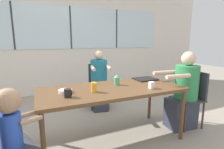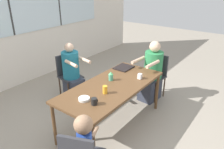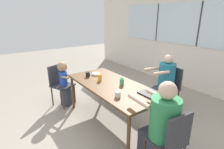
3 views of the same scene
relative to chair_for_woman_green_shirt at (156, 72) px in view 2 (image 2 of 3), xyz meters
The scene contains 14 objects.
ground_plane 1.45m from the chair_for_woman_green_shirt, behind, with size 16.00×16.00×0.00m, color gray.
wall_back_with_windows 3.20m from the chair_for_woman_green_shirt, 115.93° to the left, with size 8.40×0.08×2.80m.
dining_table 1.36m from the chair_for_woman_green_shirt, behind, with size 1.88×0.85×0.75m.
chair_for_woman_green_shirt is the anchor object (origin of this frame).
chair_for_man_blue_shirt 1.80m from the chair_for_woman_green_shirt, 126.70° to the left, with size 0.47×0.47×0.88m.
person_woman_green_shirt 0.17m from the chair_for_woman_green_shirt, behind, with size 0.68×0.41×1.20m.
person_man_blue_shirt 1.69m from the chair_for_woman_green_shirt, 130.94° to the left, with size 0.44×0.65×1.17m.
person_toddler 2.48m from the chair_for_woman_green_shirt, behind, with size 0.35×0.28×0.98m.
food_tray_dark 0.78m from the chair_for_woman_green_shirt, 151.27° to the left, with size 0.34×0.28×0.02m.
coffee_mug 1.96m from the chair_for_woman_green_shirt, behind, with size 0.09×0.08×0.10m.
sippy_cup 1.28m from the chair_for_woman_green_shirt, 169.11° to the left, with size 0.08×0.08×0.15m.
juice_glass 1.64m from the chair_for_woman_green_shirt, behind, with size 0.07×0.07×0.12m.
milk_carton_small 0.93m from the chair_for_woman_green_shirt, behind, with size 0.06×0.06×0.09m.
bowl_white_shallow 1.96m from the chair_for_woman_green_shirt, behind, with size 0.16×0.16×0.04m.
Camera 2 is at (-2.45, -1.82, 2.29)m, focal length 35.00 mm.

